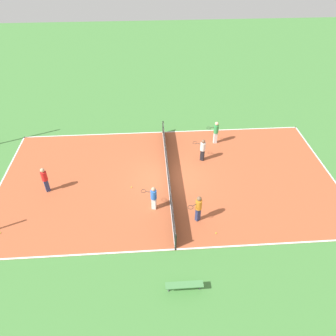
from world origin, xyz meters
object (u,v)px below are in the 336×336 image
tennis_net (168,172)px  bench (184,285)px  player_near_blue (153,197)px  tennis_ball_near_net (0,233)px  player_far_green (216,131)px  player_coach_red (45,178)px  tennis_ball_far_baseline (131,187)px  tennis_ball_midcourt (216,233)px  player_far_white (203,149)px  player_center_orange (198,207)px

tennis_net → bench: bearing=-178.6°
tennis_net → player_near_blue: size_ratio=6.95×
tennis_ball_near_net → player_far_green: bearing=-59.0°
player_far_green → player_coach_red: bearing=14.4°
player_far_green → tennis_ball_far_baseline: bearing=29.4°
tennis_net → bench: 8.15m
player_far_green → tennis_ball_midcourt: (-8.88, 1.55, -1.02)m
player_far_white → tennis_ball_near_net: 13.50m
player_far_green → tennis_ball_midcourt: size_ratio=26.64×
player_far_white → player_far_green: 2.48m
player_far_white → player_center_orange: (-5.70, 1.12, 0.06)m
player_far_green → tennis_ball_far_baseline: (-4.74, 6.26, -1.02)m
tennis_ball_midcourt → tennis_ball_near_net: size_ratio=1.00×
tennis_net → tennis_ball_far_baseline: 2.56m
bench → player_center_orange: bearing=-105.8°
player_coach_red → player_near_blue: 6.93m
tennis_net → player_far_white: (1.89, -2.54, 0.45)m
player_center_orange → tennis_ball_near_net: size_ratio=26.35×
player_far_green → tennis_ball_far_baseline: 7.92m
player_far_white → tennis_ball_near_net: bearing=55.4°
tennis_net → player_near_blue: bearing=159.2°
player_center_orange → tennis_ball_midcourt: bearing=95.8°
player_far_white → player_center_orange: bearing=108.2°
player_center_orange → tennis_ball_far_baseline: size_ratio=26.35×
bench → tennis_ball_far_baseline: (7.40, 2.60, -0.33)m
player_far_green → tennis_ball_near_net: 15.66m
tennis_ball_far_baseline → tennis_ball_near_net: (-3.31, 7.14, 0.00)m
tennis_net → player_far_white: size_ratio=6.77×
player_far_green → tennis_ball_far_baseline: size_ratio=26.64×
tennis_net → tennis_ball_midcourt: bearing=-154.7°
bench → player_far_white: player_far_white is taller
player_coach_red → tennis_ball_far_baseline: player_coach_red is taller
player_far_green → tennis_ball_far_baseline: player_far_green is taller
bench → tennis_ball_near_net: 10.57m
player_center_orange → player_coach_red: bearing=-52.3°
tennis_ball_midcourt → tennis_ball_far_baseline: same height
player_coach_red → player_near_blue: size_ratio=1.08×
player_far_green → tennis_net: bearing=38.3°
tennis_net → bench: (-8.14, -0.20, -0.16)m
tennis_net → player_coach_red: (-0.69, 7.65, 0.50)m
player_near_blue → tennis_ball_far_baseline: 2.56m
player_far_green → tennis_ball_near_net: (-8.05, 13.40, -1.02)m
tennis_ball_near_net → tennis_ball_midcourt: bearing=-94.0°
tennis_ball_midcourt → tennis_ball_near_net: 11.88m
player_far_green → player_near_blue: bearing=46.2°
player_far_white → tennis_ball_far_baseline: (-2.63, 4.95, -0.94)m
player_far_green → tennis_ball_midcourt: bearing=72.4°
tennis_ball_far_baseline → player_far_white: bearing=-62.0°
tennis_ball_midcourt → bench: bearing=147.0°
tennis_net → bench: tennis_net is taller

